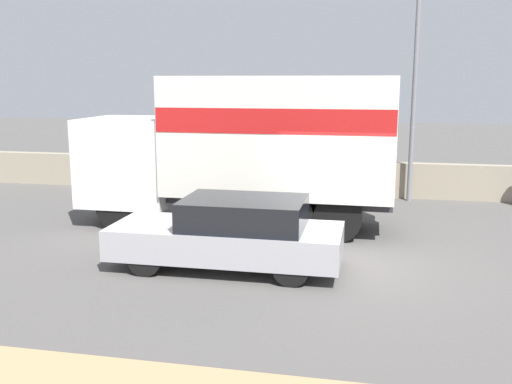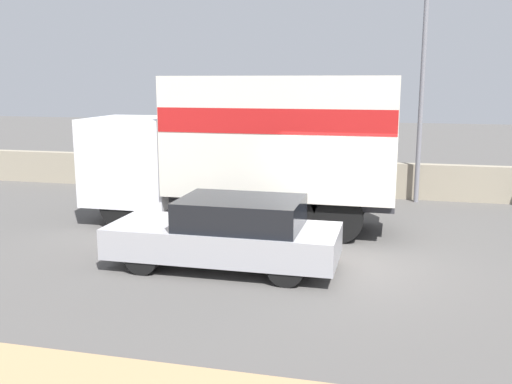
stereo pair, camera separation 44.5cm
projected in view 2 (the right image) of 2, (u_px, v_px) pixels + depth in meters
ground_plane at (329, 261)px, 11.52m from camera, size 80.00×80.00×0.00m
stone_wall_backdrop at (354, 179)px, 17.95m from camera, size 60.00×0.35×1.09m
street_lamp at (424, 44)px, 16.29m from camera, size 0.56×0.28×8.12m
box_truck at (252, 142)px, 13.90m from camera, size 7.67×2.41×3.70m
car_hatchback at (228, 233)px, 11.01m from camera, size 4.45×1.73×1.39m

